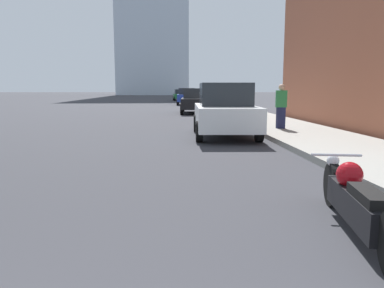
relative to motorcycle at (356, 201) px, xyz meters
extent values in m
cube|color=gray|center=(2.51, 36.38, -0.28)|extent=(2.93, 240.00, 0.15)
cylinder|color=black|center=(0.17, 0.94, -0.07)|extent=(0.20, 0.59, 0.58)
cube|color=black|center=(-0.01, -0.03, -0.04)|extent=(0.50, 1.52, 0.31)
sphere|color=#9E0C14|center=(0.05, 0.26, 0.22)|extent=(0.29, 0.29, 0.29)
cube|color=black|center=(-0.06, -0.35, 0.16)|extent=(0.33, 0.71, 0.10)
sphere|color=silver|center=(0.17, 0.97, 0.24)|extent=(0.16, 0.16, 0.16)
cylinder|color=silver|center=(0.15, 0.83, 0.35)|extent=(0.62, 0.14, 0.04)
cube|color=silver|center=(-0.15, 8.35, 0.30)|extent=(2.03, 4.39, 0.70)
cube|color=#23282D|center=(-0.15, 8.35, 1.01)|extent=(1.65, 2.14, 0.71)
cylinder|color=black|center=(-0.96, 9.73, -0.05)|extent=(0.23, 0.63, 0.62)
cylinder|color=black|center=(0.78, 9.65, -0.05)|extent=(0.23, 0.63, 0.62)
cylinder|color=black|center=(-1.08, 7.06, -0.05)|extent=(0.23, 0.63, 0.62)
cylinder|color=black|center=(0.66, 6.98, -0.05)|extent=(0.23, 0.63, 0.62)
cube|color=black|center=(-0.20, 20.41, 0.28)|extent=(2.09, 4.46, 0.64)
cube|color=#23282D|center=(-0.20, 20.41, 0.92)|extent=(1.67, 2.19, 0.62)
cylinder|color=black|center=(-0.98, 21.81, -0.04)|extent=(0.24, 0.64, 0.63)
cylinder|color=black|center=(0.74, 21.70, -0.04)|extent=(0.24, 0.64, 0.63)
cylinder|color=black|center=(-1.15, 19.11, -0.04)|extent=(0.24, 0.64, 0.63)
cylinder|color=black|center=(0.57, 19.00, -0.04)|extent=(0.24, 0.64, 0.63)
cube|color=#1E3899|center=(-0.14, 33.64, 0.33)|extent=(2.02, 4.57, 0.68)
cube|color=#23282D|center=(-0.14, 33.64, 0.97)|extent=(1.66, 2.22, 0.62)
cylinder|color=black|center=(-0.97, 35.06, -0.01)|extent=(0.23, 0.69, 0.69)
cylinder|color=black|center=(0.79, 35.00, -0.01)|extent=(0.23, 0.69, 0.69)
cylinder|color=black|center=(-1.07, 32.28, -0.01)|extent=(0.23, 0.69, 0.69)
cylinder|color=black|center=(0.69, 32.21, -0.01)|extent=(0.23, 0.69, 0.69)
cube|color=#1E6B33|center=(-0.27, 46.62, 0.26)|extent=(2.05, 4.34, 0.61)
cube|color=#23282D|center=(-0.27, 46.62, 0.86)|extent=(1.68, 2.11, 0.60)
cylinder|color=black|center=(-1.21, 47.91, -0.05)|extent=(0.22, 0.62, 0.61)
cylinder|color=black|center=(0.58, 47.97, -0.05)|extent=(0.22, 0.62, 0.61)
cylinder|color=black|center=(-1.11, 45.26, -0.05)|extent=(0.22, 0.62, 0.61)
cylinder|color=black|center=(0.68, 45.33, -0.05)|extent=(0.22, 0.62, 0.61)
cube|color=#1E2347|center=(2.01, 9.33, 0.17)|extent=(0.29, 0.20, 0.75)
cube|color=#2D7F42|center=(2.01, 9.33, 0.84)|extent=(0.36, 0.20, 0.59)
sphere|color=tan|center=(2.01, 9.33, 1.24)|extent=(0.22, 0.22, 0.22)
camera|label=1|loc=(-1.98, -3.72, 1.17)|focal=35.00mm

